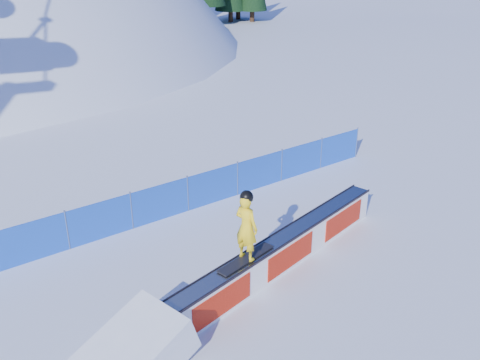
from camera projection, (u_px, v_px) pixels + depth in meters
ground at (180, 316)px, 12.66m from camera, size 160.00×160.00×0.00m
safety_fence at (101, 221)px, 15.70m from camera, size 22.05×0.05×1.30m
rail_box at (283, 252)px, 14.37m from camera, size 8.10×2.23×0.98m
snowboarder at (246, 227)px, 12.76m from camera, size 1.81×0.71×1.86m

